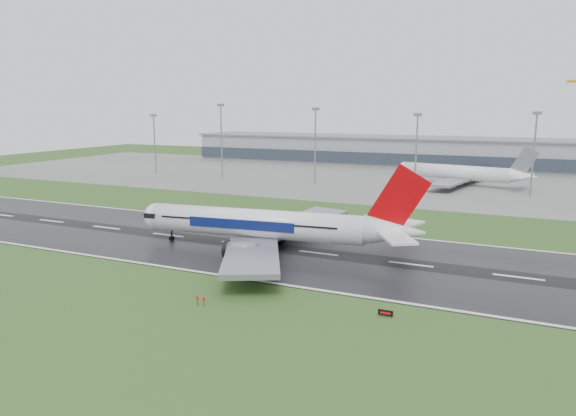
% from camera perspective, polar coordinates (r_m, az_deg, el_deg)
% --- Properties ---
extents(ground, '(520.00, 520.00, 0.00)m').
position_cam_1_polar(ground, '(122.26, -5.46, -3.93)').
color(ground, '#294C1C').
rests_on(ground, ground).
extents(runway, '(400.00, 45.00, 0.10)m').
position_cam_1_polar(runway, '(122.25, -5.46, -3.90)').
color(runway, black).
rests_on(runway, ground).
extents(apron, '(400.00, 130.00, 0.08)m').
position_cam_1_polar(apron, '(237.06, 9.66, 3.19)').
color(apron, slate).
rests_on(apron, ground).
extents(terminal, '(240.00, 36.00, 15.00)m').
position_cam_1_polar(terminal, '(294.43, 12.70, 6.02)').
color(terminal, gray).
rests_on(terminal, ground).
extents(main_airliner, '(71.63, 68.90, 19.20)m').
position_cam_1_polar(main_airliner, '(114.41, -1.55, 0.07)').
color(main_airliner, white).
rests_on(main_airliner, runway).
extents(parked_airliner, '(66.59, 63.55, 16.69)m').
position_cam_1_polar(parked_airliner, '(223.73, 18.39, 4.50)').
color(parked_airliner, white).
rests_on(parked_airliner, apron).
extents(runway_sign, '(2.29, 0.83, 1.04)m').
position_cam_1_polar(runway_sign, '(81.98, 10.63, -11.26)').
color(runway_sign, black).
rests_on(runway_sign, ground).
extents(floodmast_0, '(0.64, 0.64, 27.15)m').
position_cam_1_polar(floodmast_0, '(259.56, -14.37, 6.67)').
color(floodmast_0, gray).
rests_on(floodmast_0, ground).
extents(floodmast_1, '(0.64, 0.64, 31.84)m').
position_cam_1_polar(floodmast_1, '(237.99, -7.29, 7.13)').
color(floodmast_1, gray).
rests_on(floodmast_1, ground).
extents(floodmast_2, '(0.64, 0.64, 30.20)m').
position_cam_1_polar(floodmast_2, '(217.89, 3.00, 6.65)').
color(floodmast_2, gray).
rests_on(floodmast_2, ground).
extents(floodmast_3, '(0.64, 0.64, 28.14)m').
position_cam_1_polar(floodmast_3, '(206.62, 13.84, 5.83)').
color(floodmast_3, gray).
rests_on(floodmast_3, ground).
extents(floodmast_4, '(0.64, 0.64, 28.81)m').
position_cam_1_polar(floodmast_4, '(203.23, 25.28, 5.13)').
color(floodmast_4, gray).
rests_on(floodmast_4, ground).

